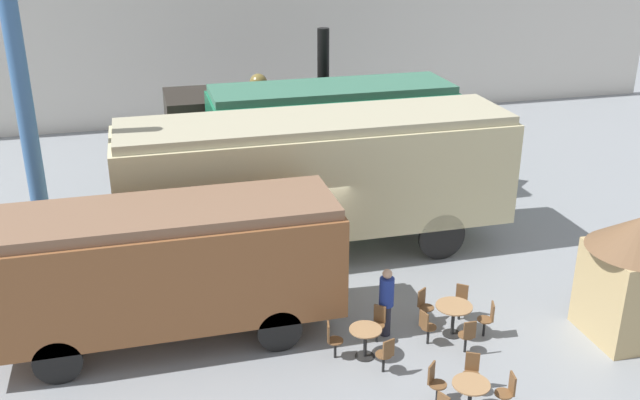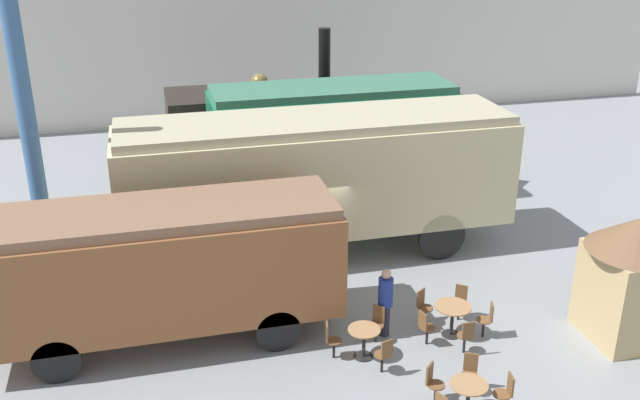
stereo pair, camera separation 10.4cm
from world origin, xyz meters
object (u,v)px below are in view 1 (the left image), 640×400
Objects in this scene: steam_locomotive at (270,121)px; cafe_table_near at (471,391)px; cafe_chair_0 at (435,380)px; passenger_coach_vintage at (317,172)px; visitor_person at (386,300)px; streamlined_locomotive at (352,132)px; cafe_table_far at (454,312)px; cafe_table_mid at (365,336)px; passenger_coach_wooden at (164,263)px; ticket_kiosk at (635,270)px.

steam_locomotive is 15.04m from cafe_table_near.
passenger_coach_vintage is at bearing 140.19° from cafe_chair_0.
cafe_table_near is at bearing -78.25° from visitor_person.
visitor_person is (0.39, -11.85, -1.00)m from steam_locomotive.
streamlined_locomotive reaches higher than cafe_table_far.
steam_locomotive is 14.49m from cafe_chair_0.
cafe_table_mid is at bearing -135.00° from visitor_person.
steam_locomotive is 0.96× the size of passenger_coach_wooden.
passenger_coach_wooden is at bearing 166.44° from cafe_table_far.
cafe_table_near is 0.74m from cafe_chair_0.
visitor_person is 5.62m from ticket_kiosk.
cafe_table_far is at bearing 165.69° from ticket_kiosk.
passenger_coach_vintage is 5.66m from passenger_coach_wooden.
streamlined_locomotive is at bearing 110.60° from ticket_kiosk.
passenger_coach_wooden reaches higher than visitor_person.
steam_locomotive reaches higher than ticket_kiosk.
passenger_coach_vintage is 7.49m from cafe_chair_0.
cafe_table_far is 4.15m from ticket_kiosk.
cafe_table_far is at bearing -81.17° from steam_locomotive.
cafe_table_mid is 0.85× the size of cafe_table_far.
cafe_table_far is at bearing 103.01° from cafe_chair_0.
passenger_coach_wooden reaches higher than cafe_table_mid.
streamlined_locomotive reaches higher than cafe_chair_0.
cafe_table_mid is at bearing -91.54° from steam_locomotive.
steam_locomotive is 11.60m from passenger_coach_wooden.
steam_locomotive is 10.37× the size of cafe_table_mid.
ticket_kiosk is at bearing -14.45° from visitor_person.
passenger_coach_vintage reaches higher than passenger_coach_wooden.
streamlined_locomotive is 3.24× the size of ticket_kiosk.
passenger_coach_wooden is 4.73m from cafe_table_mid.
cafe_chair_0 is at bearing -87.21° from visitor_person.
passenger_coach_wooden is 10.58× the size of cafe_table_near.
streamlined_locomotive is 9.61m from cafe_table_mid.
cafe_table_far is (2.24, 0.33, 0.08)m from cafe_table_mid.
passenger_coach_vintage is at bearing 38.70° from passenger_coach_wooden.
cafe_table_mid is at bearing -105.09° from streamlined_locomotive.
streamlined_locomotive reaches higher than passenger_coach_wooden.
steam_locomotive reaches higher than passenger_coach_wooden.
cafe_chair_0 is at bearing 134.34° from cafe_table_near.
cafe_table_mid is 6.27m from ticket_kiosk.
cafe_table_far is (1.96, -5.06, -1.82)m from passenger_coach_vintage.
steam_locomotive is at bearing 88.46° from cafe_table_mid.
steam_locomotive is 2.50× the size of ticket_kiosk.
passenger_coach_vintage is at bearing 98.01° from cafe_table_near.
visitor_person is (-0.64, 3.09, 0.39)m from cafe_table_near.
visitor_person is at bearing -84.52° from passenger_coach_vintage.
streamlined_locomotive reaches higher than cafe_table_mid.
cafe_table_near reaches higher than cafe_table_mid.
cafe_chair_0 is (0.52, -14.41, -1.42)m from steam_locomotive.
passenger_coach_vintage is 3.63× the size of ticket_kiosk.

